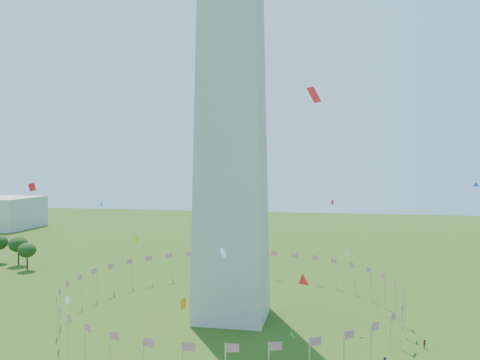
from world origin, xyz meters
name	(u,v)px	position (x,y,z in m)	size (l,w,h in m)	color
flag_ring	(232,299)	(0.00, 50.00, 4.50)	(80.24, 80.24, 9.00)	silver
kites_aloft	(267,266)	(12.63, 17.82, 20.08)	(97.55, 78.02, 41.49)	white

